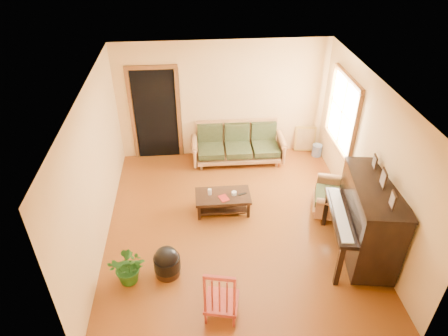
{
  "coord_description": "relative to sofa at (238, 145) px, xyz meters",
  "views": [
    {
      "loc": [
        -0.67,
        -5.39,
        4.88
      ],
      "look_at": [
        -0.17,
        0.2,
        1.1
      ],
      "focal_mm": 32.0,
      "sensor_mm": 36.0,
      "label": 1
    }
  ],
  "objects": [
    {
      "name": "floor",
      "position": [
        -0.31,
        -2.08,
        -0.43
      ],
      "size": [
        5.0,
        5.0,
        0.0
      ],
      "primitive_type": "plane",
      "color": "#5D2B0C",
      "rests_on": "ground"
    },
    {
      "name": "doorway",
      "position": [
        -1.76,
        0.4,
        0.6
      ],
      "size": [
        1.08,
        0.16,
        2.05
      ],
      "primitive_type": "cube",
      "color": "black",
      "rests_on": "floor"
    },
    {
      "name": "window",
      "position": [
        1.9,
        -0.78,
        1.07
      ],
      "size": [
        0.12,
        1.36,
        1.46
      ],
      "primitive_type": "cube",
      "color": "white",
      "rests_on": "right_wall"
    },
    {
      "name": "sofa",
      "position": [
        0.0,
        0.0,
        0.0
      ],
      "size": [
        2.0,
        0.86,
        0.86
      ],
      "primitive_type": "cube",
      "rotation": [
        0.0,
        0.0,
        -0.01
      ],
      "color": "#9D6639",
      "rests_on": "floor"
    },
    {
      "name": "coffee_table",
      "position": [
        -0.48,
        -1.68,
        -0.24
      ],
      "size": [
        1.01,
        0.55,
        0.37
      ],
      "primitive_type": "cube",
      "rotation": [
        0.0,
        0.0,
        -0.0
      ],
      "color": "black",
      "rests_on": "floor"
    },
    {
      "name": "armchair",
      "position": [
        1.54,
        -1.88,
        -0.01
      ],
      "size": [
        1.0,
        1.03,
        0.83
      ],
      "primitive_type": "cube",
      "rotation": [
        0.0,
        0.0,
        -0.31
      ],
      "color": "#9D6639",
      "rests_on": "floor"
    },
    {
      "name": "piano",
      "position": [
        1.7,
        -2.98,
        0.27
      ],
      "size": [
        1.16,
        1.7,
        1.39
      ],
      "primitive_type": "cube",
      "rotation": [
        0.0,
        0.0,
        -0.16
      ],
      "color": "black",
      "rests_on": "floor"
    },
    {
      "name": "footstool",
      "position": [
        -1.47,
        -3.13,
        -0.23
      ],
      "size": [
        0.5,
        0.5,
        0.39
      ],
      "primitive_type": "cylinder",
      "rotation": [
        0.0,
        0.0,
        0.24
      ],
      "color": "black",
      "rests_on": "floor"
    },
    {
      "name": "red_chair",
      "position": [
        -0.69,
        -3.93,
        0.06
      ],
      "size": [
        0.55,
        0.59,
        0.97
      ],
      "primitive_type": "cube",
      "rotation": [
        0.0,
        0.0,
        -0.22
      ],
      "color": "maroon",
      "rests_on": "floor"
    },
    {
      "name": "leaning_frame",
      "position": [
        1.59,
        0.32,
        -0.11
      ],
      "size": [
        0.48,
        0.18,
        0.63
      ],
      "primitive_type": "cube",
      "rotation": [
        0.0,
        0.0,
        -0.16
      ],
      "color": "gold",
      "rests_on": "floor"
    },
    {
      "name": "ceramic_crock",
      "position": [
        1.82,
        0.07,
        -0.29
      ],
      "size": [
        0.28,
        0.28,
        0.27
      ],
      "primitive_type": "cylinder",
      "rotation": [
        0.0,
        0.0,
        0.39
      ],
      "color": "#34559E",
      "rests_on": "floor"
    },
    {
      "name": "potted_plant",
      "position": [
        -2.04,
        -3.22,
        -0.12
      ],
      "size": [
        0.6,
        0.53,
        0.62
      ],
      "primitive_type": "imported",
      "rotation": [
        0.0,
        0.0,
        -0.09
      ],
      "color": "#225719",
      "rests_on": "floor"
    },
    {
      "name": "book",
      "position": [
        -0.55,
        -1.82,
        -0.05
      ],
      "size": [
        0.21,
        0.24,
        0.02
      ],
      "primitive_type": "imported",
      "rotation": [
        0.0,
        0.0,
        0.36
      ],
      "color": "maroon",
      "rests_on": "coffee_table"
    },
    {
      "name": "candle",
      "position": [
        -0.72,
        -1.65,
        -0.0
      ],
      "size": [
        0.07,
        0.07,
        0.12
      ],
      "primitive_type": "cylinder",
      "rotation": [
        0.0,
        0.0,
        0.01
      ],
      "color": "white",
      "rests_on": "coffee_table"
    },
    {
      "name": "glass_jar",
      "position": [
        -0.28,
        -1.69,
        -0.03
      ],
      "size": [
        0.12,
        0.12,
        0.06
      ],
      "primitive_type": "cylinder",
      "rotation": [
        0.0,
        0.0,
        -0.31
      ],
      "color": "silver",
      "rests_on": "coffee_table"
    },
    {
      "name": "remote",
      "position": [
        -0.12,
        -1.7,
        -0.05
      ],
      "size": [
        0.16,
        0.09,
        0.02
      ],
      "primitive_type": "cube",
      "rotation": [
        0.0,
        0.0,
        0.33
      ],
      "color": "black",
      "rests_on": "coffee_table"
    }
  ]
}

